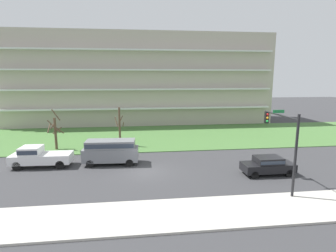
{
  "coord_description": "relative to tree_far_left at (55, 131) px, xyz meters",
  "views": [
    {
      "loc": [
        -0.89,
        -22.97,
        8.34
      ],
      "look_at": [
        2.64,
        6.0,
        2.96
      ],
      "focal_mm": 28.82,
      "sensor_mm": 36.0,
      "label": 1
    }
  ],
  "objects": [
    {
      "name": "van_gray_near_left",
      "position": [
        6.68,
        -5.88,
        -0.8
      ],
      "size": [
        5.29,
        2.24,
        2.36
      ],
      "rotation": [
        0.0,
        0.0,
        3.09
      ],
      "color": "slate",
      "rests_on": "ground"
    },
    {
      "name": "traffic_signal_mast",
      "position": [
        19.8,
        -13.35,
        1.83
      ],
      "size": [
        0.9,
        4.75,
        5.9
      ],
      "color": "black",
      "rests_on": "ground"
    },
    {
      "name": "sedan_black_center_left",
      "position": [
        20.33,
        -10.38,
        -1.32
      ],
      "size": [
        4.41,
        1.84,
        1.57
      ],
      "rotation": [
        0.0,
        0.0,
        0.01
      ],
      "color": "black",
      "rests_on": "ground"
    },
    {
      "name": "tree_far_left",
      "position": [
        0.0,
        0.0,
        0.0
      ],
      "size": [
        1.71,
        1.63,
        4.8
      ],
      "color": "brown",
      "rests_on": "ground"
    },
    {
      "name": "sidewalk_curb_near",
      "position": [
        10.01,
        -16.38,
        -2.12
      ],
      "size": [
        80.0,
        4.0,
        0.15
      ],
      "primitive_type": "cube",
      "color": "#BCB7AD",
      "rests_on": "ground"
    },
    {
      "name": "grass_lawn_strip",
      "position": [
        10.01,
        5.62,
        -2.15
      ],
      "size": [
        80.0,
        16.0,
        0.08
      ],
      "primitive_type": "cube",
      "color": "#477238",
      "rests_on": "ground"
    },
    {
      "name": "apartment_building",
      "position": [
        10.01,
        18.85,
        5.63
      ],
      "size": [
        46.09,
        11.42,
        15.64
      ],
      "color": "#B2A899",
      "rests_on": "ground"
    },
    {
      "name": "tree_left",
      "position": [
        7.2,
        0.88,
        0.25
      ],
      "size": [
        1.15,
        1.13,
        4.74
      ],
      "color": "brown",
      "rests_on": "ground"
    },
    {
      "name": "pickup_white_center_right",
      "position": [
        0.08,
        -5.87,
        -1.18
      ],
      "size": [
        5.46,
        2.17,
        1.95
      ],
      "rotation": [
        0.0,
        0.0,
        3.11
      ],
      "color": "white",
      "rests_on": "ground"
    },
    {
      "name": "ground",
      "position": [
        10.01,
        -8.38,
        -2.19
      ],
      "size": [
        160.0,
        160.0,
        0.0
      ],
      "primitive_type": "plane",
      "color": "#38383A"
    }
  ]
}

